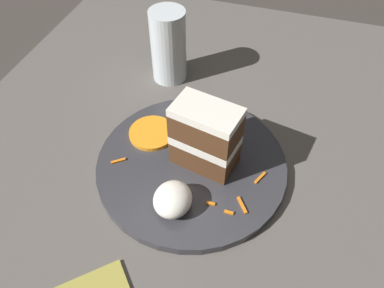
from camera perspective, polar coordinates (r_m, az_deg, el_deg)
The scene contains 8 objects.
ground_plane at distance 0.60m, azimuth 1.62°, elevation -5.84°, with size 6.00×6.00×0.00m, color #38332D.
dining_table at distance 0.58m, azimuth 1.65°, elevation -4.94°, with size 1.02×0.85×0.03m, color #56514C.
plate at distance 0.57m, azimuth 0.00°, elevation -2.94°, with size 0.29×0.29×0.01m, color #333338.
cake_slice at distance 0.52m, azimuth 2.17°, elevation 1.09°, with size 0.07×0.10×0.11m.
cream_dollop at distance 0.50m, azimuth -2.96°, elevation -8.41°, with size 0.06×0.05×0.04m, color white.
orange_garnish at distance 0.60m, azimuth -6.12°, elevation 1.70°, with size 0.07×0.07×0.01m, color orange.
carrot_shreds_scatter at distance 0.56m, azimuth 3.56°, elevation -2.97°, with size 0.19×0.23×0.00m.
drinking_glass at distance 0.70m, azimuth -3.57°, elevation 14.03°, with size 0.06×0.06×0.13m.
Camera 1 is at (-0.34, -0.09, 0.48)m, focal length 35.00 mm.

